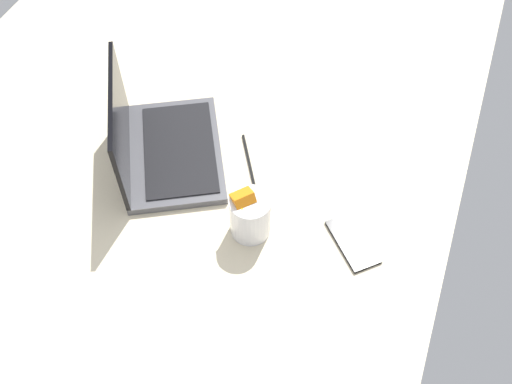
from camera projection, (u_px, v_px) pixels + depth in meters
bed_mattress at (189, 147)px, 156.53cm from camera, size 180.00×140.00×18.00cm
laptop at (159, 145)px, 139.46cm from camera, size 40.03×36.17×23.00cm
snack_cup at (250, 215)px, 125.99cm from camera, size 9.00×9.33×13.35cm
cell_phone at (353, 242)px, 128.33cm from camera, size 14.80×14.62×0.80cm
charger_cable at (249, 161)px, 141.74cm from camera, size 14.83×9.35×0.60cm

